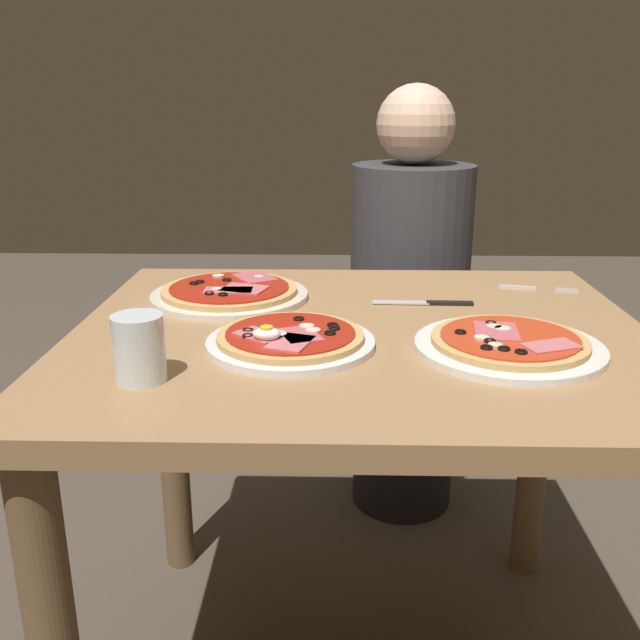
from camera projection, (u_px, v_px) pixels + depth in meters
dining_table at (359, 398)px, 1.26m from camera, size 1.00×0.85×0.76m
pizza_foreground at (290, 340)px, 1.13m from camera, size 0.27×0.27×0.05m
pizza_across_left at (509, 344)px, 1.11m from camera, size 0.30×0.30×0.03m
pizza_across_right at (230, 293)px, 1.40m from camera, size 0.31×0.31×0.03m
water_glass_near at (140, 353)px, 0.99m from camera, size 0.07×0.07×0.10m
fork at (532, 288)px, 1.47m from camera, size 0.16×0.05×0.00m
knife at (430, 303)px, 1.36m from camera, size 0.20×0.02×0.01m
diner_person at (408, 320)px, 1.93m from camera, size 0.32×0.32×1.18m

